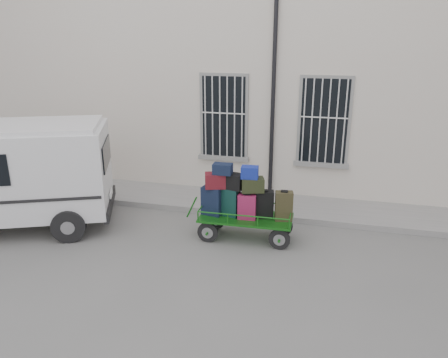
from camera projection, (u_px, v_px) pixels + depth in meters
name	position (u px, v px, depth m)	size (l,w,h in m)	color
ground	(209.00, 239.00, 9.89)	(80.00, 80.00, 0.00)	slate
building	(255.00, 81.00, 14.00)	(24.00, 5.15, 6.00)	beige
sidewalk	(231.00, 202.00, 11.89)	(24.00, 1.70, 0.15)	gray
luggage_cart	(242.00, 202.00, 9.65)	(2.44, 0.99, 1.75)	black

